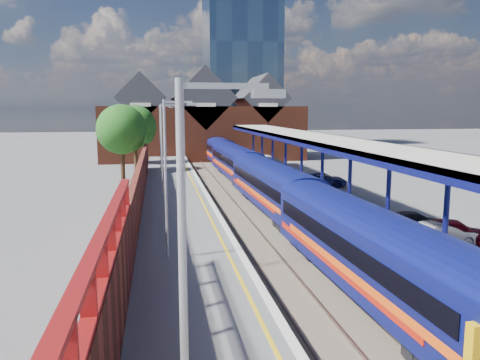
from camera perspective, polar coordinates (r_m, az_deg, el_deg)
The scene contains 24 objects.
ground at distance 45.46m, azimuth -1.24°, elevation -0.98°, with size 240.00×240.00×0.00m, color #5B5B5E.
ballast_bed at distance 35.78m, azimuth 1.20°, elevation -3.57°, with size 6.00×76.00×0.06m, color #473D33.
rails at distance 35.76m, azimuth 1.20°, elevation -3.43°, with size 4.51×76.00×0.14m.
left_platform at distance 35.05m, azimuth -7.67°, elevation -3.12°, with size 5.00×76.00×1.00m, color #565659.
right_platform at distance 37.29m, azimuth 10.29°, elevation -2.47°, with size 6.00×76.00×1.00m, color #565659.
coping_left at distance 35.11m, azimuth -3.85°, elevation -2.16°, with size 0.30×76.00×0.05m, color silver.
coping_right at distance 36.31m, azimuth 6.09°, elevation -1.83°, with size 0.30×76.00×0.05m, color silver.
yellow_line at distance 35.06m, azimuth -4.82°, elevation -2.22°, with size 0.14×76.00×0.01m, color yellow.
train at distance 42.84m, azimuth 1.26°, elevation 1.30°, with size 3.21×65.96×3.45m.
canopy at distance 38.35m, azimuth 8.75°, elevation 5.03°, with size 4.50×52.00×4.48m.
lamp_post_a at distance 6.83m, azimuth -5.74°, elevation -13.79°, with size 1.48×0.18×7.00m.
lamp_post_b at distance 20.47m, azimuth -8.69°, elevation 1.24°, with size 1.48×0.18×7.00m.
lamp_post_c at distance 36.40m, azimuth -9.30°, elevation 4.43°, with size 1.48×0.18×7.00m.
lamp_post_d at distance 52.37m, azimuth -9.54°, elevation 5.67°, with size 1.48×0.18×7.00m.
platform_sign at distance 38.66m, azimuth -7.24°, elevation 1.28°, with size 0.55×0.08×2.50m.
brick_wall at distance 28.34m, azimuth -12.46°, elevation -2.02°, with size 0.35×50.00×3.86m.
station_building at distance 72.65m, azimuth -4.65°, elevation 6.92°, with size 30.00×12.12×13.78m.
glass_tower at distance 96.61m, azimuth 0.12°, elevation 16.14°, with size 14.20×14.20×40.30m.
tree_near at distance 50.38m, azimuth -14.09°, elevation 5.83°, with size 5.20×5.20×8.10m.
tree_far at distance 58.31m, azimuth -12.56°, elevation 6.23°, with size 5.20×5.20×8.10m.
parked_car_red at distance 25.42m, azimuth 24.56°, elevation -5.71°, with size 1.51×3.75×1.28m, color maroon.
parked_car_silver at distance 24.46m, azimuth 23.21°, elevation -6.23°, with size 1.30×3.72×1.23m, color #A0A0A4.
parked_car_dark at distance 27.00m, azimuth 20.49°, elevation -4.84°, with size 1.56×3.84×1.11m, color black.
parked_car_blue at distance 41.02m, azimuth 10.15°, elevation 0.04°, with size 1.86×4.04×1.12m, color navy.
Camera 1 is at (-6.80, -14.30, 7.59)m, focal length 35.00 mm.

